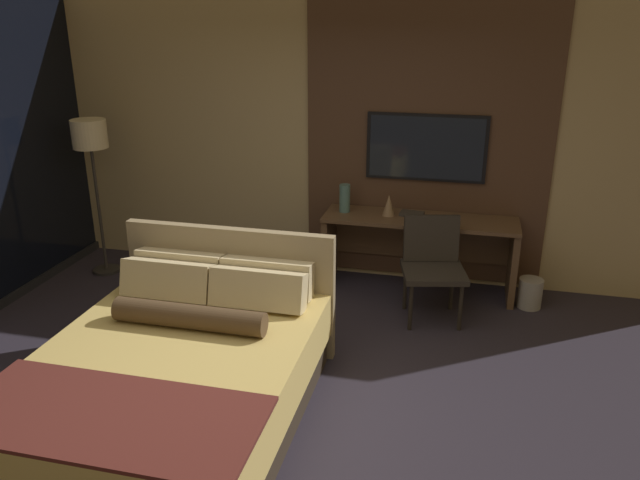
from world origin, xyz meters
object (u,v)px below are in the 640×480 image
Objects in this scene: vase_tall at (345,198)px; book at (412,214)px; bed at (178,374)px; desk at (419,240)px; floor_lamp at (91,146)px; vase_short at (389,205)px; waste_bin at (530,293)px; desk_chair at (432,259)px; tv at (426,148)px.

vase_tall reaches higher than book.
bed is 1.21× the size of desk.
book is (3.15, 0.36, -0.57)m from floor_lamp.
waste_bin is (1.36, -0.14, -0.71)m from vase_short.
vase_tall is at bearing 177.60° from vase_short.
floor_lamp is (-3.40, 0.20, 0.80)m from desk_chair.
vase_tall is at bearing 174.98° from waste_bin.
waste_bin is at bearing -5.02° from vase_tall.
waste_bin is (4.30, 0.17, -1.20)m from floor_lamp.
book is at bearing 3.07° from vase_tall.
vase_tall is (2.50, 0.32, -0.45)m from floor_lamp.
waste_bin is (1.06, -0.17, -0.37)m from desk.
bed is 2.46× the size of desk_chair.
waste_bin is at bearing -9.57° from book.
floor_lamp is at bearing -177.80° from waste_bin.
vase_tall is 0.97× the size of waste_bin.
waste_bin is at bearing -5.85° from vase_short.
vase_short is at bearing 174.15° from waste_bin.
vase_short reaches higher than desk_chair.
floor_lamp is at bearing -172.64° from vase_tall.
desk reaches higher than waste_bin.
desk_chair is at bearing -65.94° from book.
desk_chair is at bearing 51.56° from bed.
floor_lamp is 4.47m from waste_bin.
vase_tall is at bearing 7.36° from floor_lamp.
vase_short is (2.93, 0.30, -0.49)m from floor_lamp.
floor_lamp is at bearing -174.10° from desk.
bed is at bearing -48.78° from floor_lamp.
waste_bin is at bearing 9.23° from desk_chair.
tv is at bearing 9.55° from floor_lamp.
vase_short is at bearing -2.40° from vase_tall.
floor_lamp is 5.74× the size of waste_bin.
book is at bearing 6.48° from floor_lamp.
waste_bin is (2.43, 2.30, -0.19)m from bed.
tv is 4.18× the size of vase_tall.
vase_short is (0.43, -0.02, -0.03)m from vase_tall.
desk is (1.37, 2.47, 0.18)m from bed.
tv is at bearing 90.00° from desk.
floor_lamp is at bearing -170.45° from tv.
bed reaches higher than waste_bin.
tv is 0.71× the size of floor_lamp.
desk is 6.73× the size of vase_tall.
desk is 7.72× the size of book.
tv is at bearing 89.46° from desk_chair.
floor_lamp is 2.56m from vase_tall.
desk is at bearing -14.80° from book.
vase_tall reaches higher than desk.
vase_tall is at bearing -163.29° from tv.
waste_bin is (1.80, -0.16, -0.75)m from vase_tall.
tv is 3.29m from floor_lamp.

